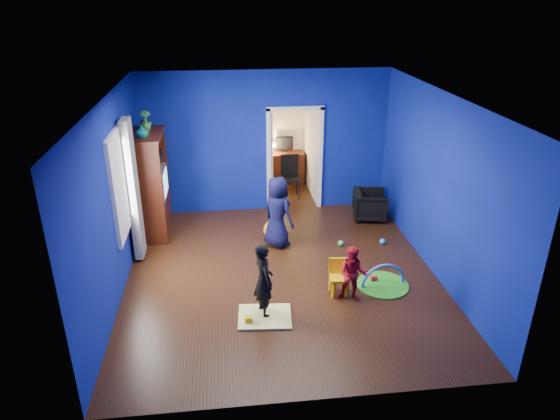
{
  "coord_description": "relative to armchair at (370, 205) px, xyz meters",
  "views": [
    {
      "loc": [
        -0.86,
        -7.0,
        4.3
      ],
      "look_at": [
        0.02,
        0.4,
        0.99
      ],
      "focal_mm": 32.0,
      "sensor_mm": 36.0,
      "label": 1
    }
  ],
  "objects": [
    {
      "name": "toy_2",
      "position": [
        -2.66,
        -3.22,
        -0.25
      ],
      "size": [
        0.1,
        0.08,
        0.1
      ],
      "primitive_type": "cube",
      "color": "#E0AE0B",
      "rests_on": "floor"
    },
    {
      "name": "yellow_blanket",
      "position": [
        -2.43,
        -3.12,
        -0.28
      ],
      "size": [
        0.8,
        0.66,
        0.03
      ],
      "primitive_type": "cube",
      "rotation": [
        0.0,
        0.0,
        -0.08
      ],
      "color": "#F2E07A",
      "rests_on": "floor"
    },
    {
      "name": "desk_lamp",
      "position": [
        -1.73,
        2.33,
        0.63
      ],
      "size": [
        0.14,
        0.14,
        0.14
      ],
      "primitive_type": "sphere",
      "color": "#FFD88C",
      "rests_on": "study_desk"
    },
    {
      "name": "desk_monitor",
      "position": [
        -1.45,
        2.39,
        0.65
      ],
      "size": [
        0.4,
        0.05,
        0.32
      ],
      "primitive_type": "cube",
      "color": "black",
      "rests_on": "study_desk"
    },
    {
      "name": "toy_0",
      "position": [
        -0.6,
        -2.36,
        -0.25
      ],
      "size": [
        0.1,
        0.08,
        0.1
      ],
      "primitive_type": "cube",
      "color": "red",
      "rests_on": "floor"
    },
    {
      "name": "study_desk",
      "position": [
        -1.45,
        2.27,
        0.08
      ],
      "size": [
        0.88,
        0.44,
        0.75
      ],
      "primitive_type": "cube",
      "color": "#3D140A",
      "rests_on": "floor"
    },
    {
      "name": "child_black",
      "position": [
        -2.43,
        -3.02,
        0.27
      ],
      "size": [
        0.39,
        0.48,
        1.13
      ],
      "primitive_type": "imported",
      "rotation": [
        0.0,
        0.0,
        1.89
      ],
      "color": "black",
      "rests_on": "floor"
    },
    {
      "name": "floor",
      "position": [
        -2.05,
        -1.99,
        -0.3
      ],
      "size": [
        5.0,
        5.5,
        0.01
      ],
      "primitive_type": "cube",
      "color": "black",
      "rests_on": "ground"
    },
    {
      "name": "wall_front",
      "position": [
        -2.05,
        -4.74,
        1.15
      ],
      "size": [
        5.0,
        0.02,
        2.9
      ],
      "primitive_type": "cube",
      "color": "navy",
      "rests_on": "floor"
    },
    {
      "name": "wall_left",
      "position": [
        -4.55,
        -1.99,
        1.15
      ],
      "size": [
        0.02,
        5.5,
        2.9
      ],
      "primitive_type": "cube",
      "color": "navy",
      "rests_on": "floor"
    },
    {
      "name": "crt_tv",
      "position": [
        -4.23,
        -0.14,
        0.72
      ],
      "size": [
        0.46,
        0.7,
        0.54
      ],
      "primitive_type": "cube",
      "color": "silver",
      "rests_on": "tv_armoire"
    },
    {
      "name": "doorway",
      "position": [
        -1.45,
        0.76,
        0.75
      ],
      "size": [
        1.16,
        0.1,
        2.1
      ],
      "primitive_type": "cube",
      "color": "white",
      "rests_on": "floor"
    },
    {
      "name": "ceiling",
      "position": [
        -2.05,
        -1.99,
        2.6
      ],
      "size": [
        5.0,
        5.5,
        0.01
      ],
      "primitive_type": "cube",
      "color": "white",
      "rests_on": "wall_back"
    },
    {
      "name": "kid_chair",
      "position": [
        -1.24,
        -2.62,
        -0.05
      ],
      "size": [
        0.3,
        0.3,
        0.5
      ],
      "primitive_type": "cube",
      "rotation": [
        0.0,
        0.0,
        -0.08
      ],
      "color": "yellow",
      "rests_on": "floor"
    },
    {
      "name": "toddler_red",
      "position": [
        -1.09,
        -2.82,
        0.14
      ],
      "size": [
        0.51,
        0.45,
        0.88
      ],
      "primitive_type": "imported",
      "rotation": [
        0.0,
        0.0,
        -0.31
      ],
      "color": "#B01C12",
      "rests_on": "floor"
    },
    {
      "name": "alcove",
      "position": [
        -1.45,
        1.63,
        0.95
      ],
      "size": [
        1.0,
        1.75,
        2.5
      ],
      "primitive_type": null,
      "color": "silver",
      "rests_on": "floor"
    },
    {
      "name": "book_shelf",
      "position": [
        -1.45,
        2.38,
        1.72
      ],
      "size": [
        0.88,
        0.24,
        0.04
      ],
      "primitive_type": "cube",
      "color": "white",
      "rests_on": "study_desk"
    },
    {
      "name": "play_mat",
      "position": [
        -0.5,
        -2.49,
        -0.29
      ],
      "size": [
        0.82,
        0.82,
        0.02
      ],
      "primitive_type": "cylinder",
      "color": "green",
      "rests_on": "floor"
    },
    {
      "name": "armchair",
      "position": [
        0.0,
        0.0,
        0.0
      ],
      "size": [
        0.75,
        0.74,
        0.6
      ],
      "primitive_type": "imported",
      "rotation": [
        0.0,
        0.0,
        1.4
      ],
      "color": "black",
      "rests_on": "floor"
    },
    {
      "name": "hopper_ball",
      "position": [
        -2.04,
        -0.68,
        -0.11
      ],
      "size": [
        0.37,
        0.37,
        0.37
      ],
      "primitive_type": "sphere",
      "color": "yellow",
      "rests_on": "floor"
    },
    {
      "name": "wall_back",
      "position": [
        -2.05,
        0.76,
        1.15
      ],
      "size": [
        5.0,
        0.02,
        2.9
      ],
      "primitive_type": "cube",
      "color": "navy",
      "rests_on": "floor"
    },
    {
      "name": "tv_armoire",
      "position": [
        -4.27,
        -0.14,
        0.68
      ],
      "size": [
        0.58,
        1.14,
        1.96
      ],
      "primitive_type": "cube",
      "color": "#3F160A",
      "rests_on": "floor"
    },
    {
      "name": "vase",
      "position": [
        -4.27,
        -0.44,
        1.77
      ],
      "size": [
        0.25,
        0.25,
        0.22
      ],
      "primitive_type": "imported",
      "rotation": [
        0.0,
        0.0,
        0.16
      ],
      "color": "#0C4F66",
      "rests_on": "tv_armoire"
    },
    {
      "name": "toy_1",
      "position": [
        -0.07,
        -1.13,
        -0.24
      ],
      "size": [
        0.11,
        0.11,
        0.11
      ],
      "primitive_type": "sphere",
      "color": "#2894E3",
      "rests_on": "floor"
    },
    {
      "name": "potted_plant",
      "position": [
        -4.27,
        0.08,
        1.84
      ],
      "size": [
        0.25,
        0.25,
        0.35
      ],
      "primitive_type": "imported",
      "rotation": [
        0.0,
        0.0,
        0.37
      ],
      "color": "green",
      "rests_on": "tv_armoire"
    },
    {
      "name": "child_navy",
      "position": [
        -1.99,
        -0.93,
        0.36
      ],
      "size": [
        0.73,
        0.76,
        1.32
      ],
      "primitive_type": "imported",
      "rotation": [
        0.0,
        0.0,
        2.26
      ],
      "color": "#0E1136",
      "rests_on": "floor"
    },
    {
      "name": "toy_arch",
      "position": [
        -0.5,
        -2.49,
        -0.28
      ],
      "size": [
        0.74,
        0.14,
        0.74
      ],
      "primitive_type": "torus",
      "rotation": [
        1.57,
        0.0,
        0.12
      ],
      "color": "#3F8CD8",
      "rests_on": "floor"
    },
    {
      "name": "folding_chair",
      "position": [
        -1.45,
        1.31,
        0.16
      ],
      "size": [
        0.4,
        0.4,
        0.92
      ],
      "primitive_type": "cube",
      "color": "black",
      "rests_on": "floor"
    },
    {
      "name": "window_left",
      "position": [
        -4.53,
        -1.64,
        1.25
      ],
      "size": [
        0.03,
        0.95,
        1.55
      ],
      "primitive_type": "cube",
      "color": "white",
      "rests_on": "wall_left"
    },
    {
      "name": "curtain",
      "position": [
        -4.42,
        -1.09,
        0.95
      ],
      "size": [
        0.14,
        0.42,
        2.4
      ],
      "primitive_type": "cube",
      "color": "slate",
      "rests_on": "floor"
    },
    {
      "name": "toy_4",
      "position": [
        -1.02,
        -1.76,
        -0.25
      ],
      "size": [
        0.1,
        0.08,
        0.1
      ],
      "primitive_type": "cube",
      "color": "#B84589",
      "rests_on": "floor"
    },
    {
      "name": "toy_3",
      "position": [
        -0.85,
        -1.11,
        -0.24
      ],
      "size": [
        0.11,
        0.11,
        0.11
      ],
      "primitive_type": "sphere",
      "color": "green",
      "rests_on": "floor"
    },
    {
      "name": "wall_right",
      "position": [
        0.45,
        -1.99,
        1.15
      ],
      "size": [
        0.02,
        5.5,
        2.9
      ],
      "primitive_type": "cube",
      "color": "navy",
      "rests_on": "floor"
    }
  ]
}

